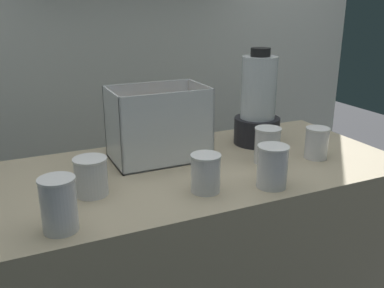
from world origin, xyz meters
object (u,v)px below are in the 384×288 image
Objects in this scene: blender_pitcher at (258,106)px; juice_cup_orange_middle at (206,175)px; juice_cup_pomegranate_right at (272,169)px; juice_cup_beet_far_left at (59,207)px; juice_cup_orange_left at (91,179)px; juice_cup_mango_far_right at (267,147)px; juice_cup_mango_rightmost at (316,145)px; carrot_display_bin at (159,137)px.

blender_pitcher reaches higher than juice_cup_orange_middle.
juice_cup_pomegranate_right is (-0.18, -0.36, -0.09)m from blender_pitcher.
juice_cup_orange_middle is (0.41, 0.05, -0.01)m from juice_cup_beet_far_left.
juice_cup_orange_middle is at bearing -20.71° from juice_cup_orange_left.
juice_cup_beet_far_left is at bearing -166.08° from juice_cup_mango_far_right.
juice_cup_mango_rightmost is at bearing -10.58° from juice_cup_mango_far_right.
blender_pitcher is at bearing 0.25° from carrot_display_bin.
juice_cup_mango_rightmost is (0.88, 0.14, -0.01)m from juice_cup_beet_far_left.
juice_cup_orange_middle is 1.02× the size of juice_cup_mango_rightmost.
carrot_display_bin is at bearing -179.75° from blender_pitcher.
juice_cup_orange_left is 0.77m from juice_cup_mango_rightmost.
juice_cup_orange_middle is (0.30, -0.11, 0.00)m from juice_cup_orange_left.
blender_pitcher is 0.23m from juice_cup_mango_far_right.
juice_cup_mango_far_right is at bearing 0.60° from juice_cup_orange_left.
juice_cup_orange_middle is (0.02, -0.31, -0.03)m from carrot_display_bin.
juice_cup_orange_middle is at bearing -169.63° from juice_cup_mango_rightmost.
juice_cup_orange_middle is (-0.37, -0.31, -0.09)m from blender_pitcher.
juice_cup_beet_far_left is 0.20m from juice_cup_orange_left.
juice_cup_beet_far_left is 0.72m from juice_cup_mango_far_right.
juice_cup_mango_far_right is 1.12× the size of juice_cup_mango_rightmost.
juice_cup_mango_far_right is (0.31, -0.19, -0.02)m from carrot_display_bin.
juice_cup_beet_far_left reaches higher than juice_cup_orange_middle.
carrot_display_bin reaches higher than juice_cup_orange_middle.
blender_pitcher is 0.70m from juice_cup_orange_left.
carrot_display_bin is 2.64× the size of juice_cup_mango_far_right.
juice_cup_beet_far_left is at bearing -179.84° from juice_cup_pomegranate_right.
blender_pitcher is 0.49m from juice_cup_orange_middle.
carrot_display_bin is 2.94× the size of juice_cup_orange_left.
carrot_display_bin is 0.34m from juice_cup_orange_left.
juice_cup_orange_middle is 0.88× the size of juice_cup_pomegranate_right.
carrot_display_bin is at bearing 148.92° from juice_cup_mango_far_right.
carrot_display_bin is 0.54m from juice_cup_mango_rightmost.
blender_pitcher reaches higher than juice_cup_mango_rightmost.
juice_cup_pomegranate_right is at bearing 0.16° from juice_cup_beet_far_left.
carrot_display_bin reaches higher than juice_cup_mango_far_right.
juice_cup_pomegranate_right reaches higher than juice_cup_orange_left.
juice_cup_beet_far_left reaches higher than juice_cup_mango_far_right.
carrot_display_bin is 2.54× the size of juice_cup_pomegranate_right.
juice_cup_beet_far_left is 1.24× the size of juice_cup_mango_rightmost.
juice_cup_beet_far_left is 1.11× the size of juice_cup_mango_far_right.
juice_cup_orange_middle is 0.20m from juice_cup_pomegranate_right.
juice_cup_mango_rightmost is at bearing -2.05° from juice_cup_orange_left.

